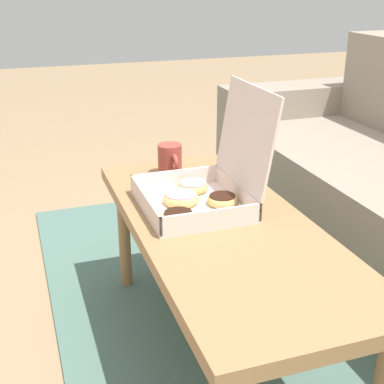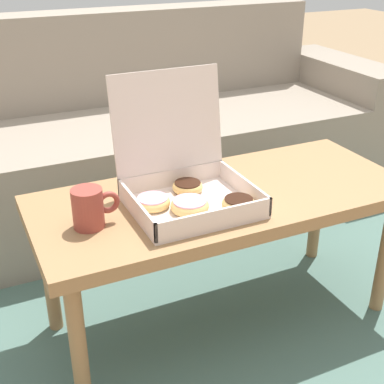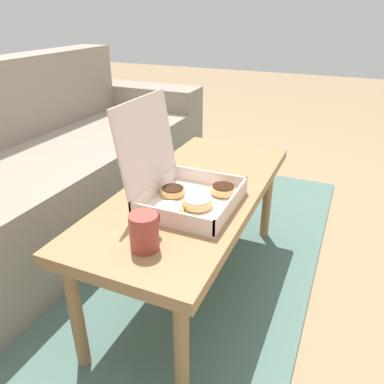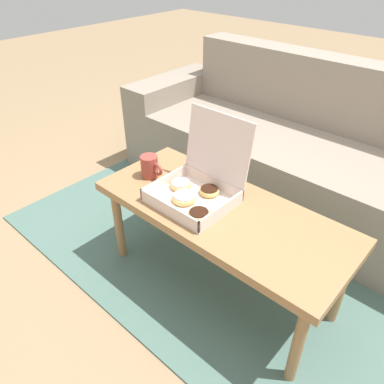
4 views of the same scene
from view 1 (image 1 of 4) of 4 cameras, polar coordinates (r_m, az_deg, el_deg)
name	(u,v)px [view 1 (image 1 of 4)]	position (r m, az deg, el deg)	size (l,w,h in m)	color
ground_plane	(254,350)	(1.80, 6.66, -16.44)	(12.00, 12.00, 0.00)	#937756
area_rug	(335,330)	(1.93, 15.02, -14.08)	(2.62, 1.79, 0.01)	#4C6B60
coffee_table	(222,239)	(1.53, 3.23, -5.00)	(1.14, 0.49, 0.47)	#997047
pastry_box	(203,187)	(1.59, 1.23, 0.54)	(0.34, 0.34, 0.35)	silver
coffee_mug	(170,160)	(1.84, -2.34, 3.43)	(0.13, 0.08, 0.11)	#993D33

